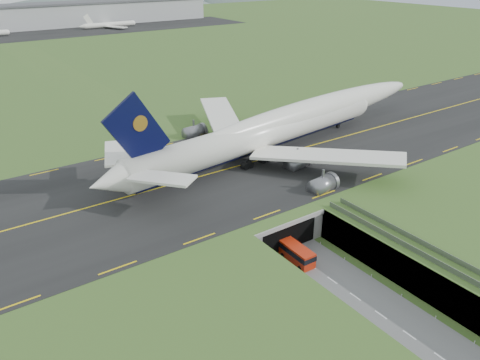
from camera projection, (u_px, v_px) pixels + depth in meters
ground at (319, 272)px, 78.51m from camera, size 900.00×900.00×0.00m
airfield_deck at (321, 257)px, 77.23m from camera, size 800.00×800.00×6.00m
trench_road at (353, 296)px, 72.90m from camera, size 12.00×75.00×0.20m
taxiway at (214, 173)px, 100.41m from camera, size 800.00×44.00×0.18m
tunnel_portal at (260, 215)px, 89.50m from camera, size 17.00×22.30×6.00m
guideway at (469, 281)px, 67.74m from camera, size 3.00×53.00×7.05m
jumbo_jet at (285, 125)px, 111.69m from camera, size 102.86×64.24×21.42m
shuttle_tram at (297, 254)px, 80.61m from camera, size 2.90×7.14×2.89m
distant_hills at (46, 21)px, 432.71m from camera, size 700.00×91.00×60.00m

